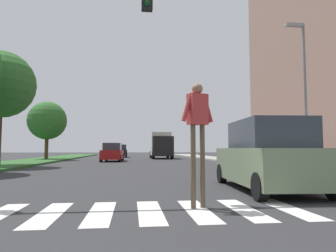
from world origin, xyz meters
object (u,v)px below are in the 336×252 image
Objects in this scene: suv_crossing at (267,157)px; sedan_distant at (120,151)px; pedestrian_performer at (198,124)px; sedan_midblock at (113,153)px; tree_far at (1,84)px; truck_box_delivery at (161,145)px; tree_distant at (47,121)px; street_lamp_right at (303,82)px.

suv_crossing reaches higher than sedan_distant.
pedestrian_performer reaches higher than suv_crossing.
tree_far is at bearing -130.37° from sedan_midblock.
tree_far is 20.09m from truck_box_delivery.
pedestrian_performer is at bearing -82.30° from sedan_midblock.
tree_far is at bearing -89.79° from tree_distant.
sedan_midblock is at bearing -90.87° from sedan_distant.
pedestrian_performer is 0.40× the size of truck_box_delivery.
truck_box_delivery reaches higher than suv_crossing.
sedan_midblock is 0.73× the size of truck_box_delivery.
suv_crossing is at bearing -128.23° from street_lamp_right.
tree_distant reaches higher than sedan_distant.
tree_distant is at bearing 153.15° from sedan_midblock.
street_lamp_right is 22.82m from truck_box_delivery.
street_lamp_right is at bearing -69.74° from sedan_distant.
street_lamp_right is at bearing -20.17° from tree_far.
street_lamp_right is 3.01× the size of pedestrian_performer.
truck_box_delivery is at bearing 103.38° from street_lamp_right.
sedan_distant is at bearing 131.06° from truck_box_delivery.
tree_far is 1.57× the size of suv_crossing.
pedestrian_performer is (-7.37, -8.51, -2.93)m from street_lamp_right.
tree_distant is 12.65m from sedan_distant.
tree_distant is at bearing 110.66° from pedestrian_performer.
tree_far is 1.83× the size of sedan_distant.
truck_box_delivery is (-0.39, 28.17, 0.70)m from suv_crossing.
street_lamp_right is (17.23, -6.33, -0.76)m from tree_far.
street_lamp_right is 1.67× the size of sedan_midblock.
tree_distant is 12.99m from truck_box_delivery.
sedan_midblock is at bearing 49.63° from tree_far.
tree_distant is at bearing -160.49° from truck_box_delivery.
street_lamp_right reaches higher than tree_distant.
sedan_midblock is at bearing -124.06° from truck_box_delivery.
street_lamp_right is 1.21× the size of truck_box_delivery.
sedan_distant is at bearing 71.96° from tree_far.
pedestrian_performer is 0.55× the size of sedan_midblock.
street_lamp_right is 29.84m from sedan_distant.
tree_distant is (-0.04, 11.42, -1.33)m from tree_far.
sedan_midblock is 1.11× the size of sedan_distant.
street_lamp_right is at bearing 49.08° from pedestrian_performer.
tree_distant is 1.44× the size of sedan_distant.
street_lamp_right is at bearing 51.77° from suv_crossing.
tree_distant reaches higher than suv_crossing.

